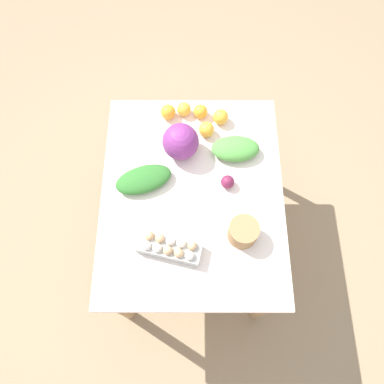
{
  "coord_description": "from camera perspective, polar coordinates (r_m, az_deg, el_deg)",
  "views": [
    {
      "loc": [
        -0.72,
        -0.0,
        2.46
      ],
      "look_at": [
        0.0,
        0.0,
        0.77
      ],
      "focal_mm": 35.0,
      "sensor_mm": 36.0,
      "label": 1
    }
  ],
  "objects": [
    {
      "name": "ground_plane",
      "position": [
        2.56,
        0.0,
        -6.85
      ],
      "size": [
        8.0,
        8.0,
        0.0
      ],
      "primitive_type": "plane",
      "color": "#937A5B"
    },
    {
      "name": "dining_table",
      "position": [
        1.95,
        0.0,
        -1.52
      ],
      "size": [
        1.12,
        0.9,
        0.75
      ],
      "color": "silver",
      "rests_on": "ground_plane"
    },
    {
      "name": "cabbage_purple",
      "position": [
        1.88,
        -1.78,
        7.68
      ],
      "size": [
        0.18,
        0.18,
        0.18
      ],
      "primitive_type": "sphere",
      "color": "#7A2D75",
      "rests_on": "dining_table"
    },
    {
      "name": "egg_carton",
      "position": [
        1.72,
        -3.49,
        -8.4
      ],
      "size": [
        0.17,
        0.31,
        0.09
      ],
      "rotation": [
        0.0,
        0.0,
        1.34
      ],
      "color": "#A8A8A3",
      "rests_on": "dining_table"
    },
    {
      "name": "paper_bag",
      "position": [
        1.74,
        7.77,
        -6.03
      ],
      "size": [
        0.14,
        0.14,
        0.11
      ],
      "primitive_type": "cylinder",
      "color": "#997047",
      "rests_on": "dining_table"
    },
    {
      "name": "greens_bunch_beet_tops",
      "position": [
        1.93,
        6.6,
        6.57
      ],
      "size": [
        0.15,
        0.25,
        0.08
      ],
      "primitive_type": "ellipsoid",
      "rotation": [
        0.0,
        0.0,
        4.74
      ],
      "color": "#4C933D",
      "rests_on": "dining_table"
    },
    {
      "name": "greens_bunch_dandelion",
      "position": [
        1.86,
        -7.42,
        1.93
      ],
      "size": [
        0.23,
        0.31,
        0.07
      ],
      "primitive_type": "ellipsoid",
      "rotation": [
        0.0,
        0.0,
        5.03
      ],
      "color": "#2D6B28",
      "rests_on": "dining_table"
    },
    {
      "name": "beet_root",
      "position": [
        1.85,
        5.41,
        1.54
      ],
      "size": [
        0.07,
        0.07,
        0.07
      ],
      "primitive_type": "sphere",
      "color": "maroon",
      "rests_on": "dining_table"
    },
    {
      "name": "orange_0",
      "position": [
        2.04,
        1.29,
        12.17
      ],
      "size": [
        0.08,
        0.08,
        0.08
      ],
      "primitive_type": "sphere",
      "color": "orange",
      "rests_on": "dining_table"
    },
    {
      "name": "orange_1",
      "position": [
        2.04,
        -3.7,
        12.08
      ],
      "size": [
        0.08,
        0.08,
        0.08
      ],
      "primitive_type": "sphere",
      "color": "orange",
      "rests_on": "dining_table"
    },
    {
      "name": "orange_2",
      "position": [
        1.98,
        2.17,
        9.5
      ],
      "size": [
        0.08,
        0.08,
        0.08
      ],
      "primitive_type": "sphere",
      "color": "#F9A833",
      "rests_on": "dining_table"
    },
    {
      "name": "orange_3",
      "position": [
        2.02,
        4.36,
        11.35
      ],
      "size": [
        0.08,
        0.08,
        0.08
      ],
      "primitive_type": "sphere",
      "color": "#F9A833",
      "rests_on": "dining_table"
    },
    {
      "name": "orange_4",
      "position": [
        2.05,
        -1.27,
        12.51
      ],
      "size": [
        0.07,
        0.07,
        0.07
      ],
      "primitive_type": "sphere",
      "color": "#F9A833",
      "rests_on": "dining_table"
    }
  ]
}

